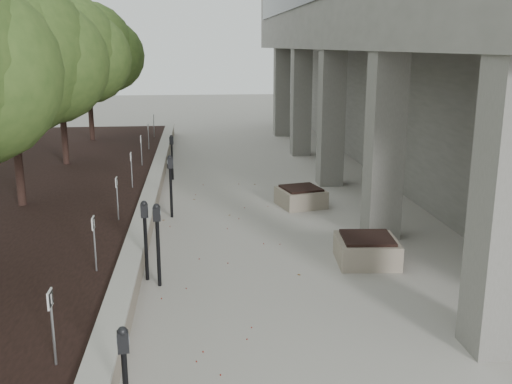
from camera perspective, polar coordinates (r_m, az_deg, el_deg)
retaining_wall at (r=15.48m, az=-10.25°, el=-0.49°), size 0.39×26.00×0.50m
planting_bed at (r=16.20m, az=-23.31°, el=-0.97°), size 7.00×26.00×0.40m
crabapple_tree_3 at (r=14.59m, az=-22.92°, el=9.20°), size 4.60×4.00×5.44m
crabapple_tree_4 at (r=19.43m, az=-18.72°, el=10.52°), size 4.60×4.00×5.44m
crabapple_tree_5 at (r=24.33m, az=-16.18°, el=11.30°), size 4.60×4.00×5.44m
parking_sign_2 at (r=7.41m, az=-19.33°, el=-12.50°), size 0.04×0.22×0.96m
parking_sign_3 at (r=10.13m, az=-15.56°, el=-4.95°), size 0.04×0.22×0.96m
parking_sign_4 at (r=12.97m, az=-13.45°, el=-0.64°), size 0.04×0.22×0.96m
parking_sign_5 at (r=15.87m, az=-12.11°, el=2.11°), size 0.04×0.22×0.96m
parking_sign_6 at (r=18.81m, az=-11.19°, el=4.01°), size 0.04×0.22×0.96m
parking_sign_7 at (r=21.76m, az=-10.51°, el=5.39°), size 0.04×0.22×0.96m
parking_sign_8 at (r=24.72m, az=-9.99°, el=6.45°), size 0.04×0.22×0.96m
parking_meter_2 at (r=10.23m, az=-9.59°, el=-5.17°), size 0.15×0.11×1.50m
parking_meter_3 at (r=10.53m, az=-10.77°, el=-4.73°), size 0.16×0.13×1.48m
parking_meter_4 at (r=14.28m, az=-8.36°, el=0.54°), size 0.18×0.15×1.55m
parking_meter_5 at (r=18.39m, az=-8.24°, el=3.38°), size 0.15×0.12×1.42m
planter_front at (r=11.53m, az=10.82°, el=-5.56°), size 1.24×1.24×0.53m
planter_back at (r=15.31m, az=4.42°, el=-0.44°), size 1.32×1.32×0.51m
berry_scatter at (r=11.70m, az=-3.08°, el=-6.35°), size 3.30×14.10×0.02m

